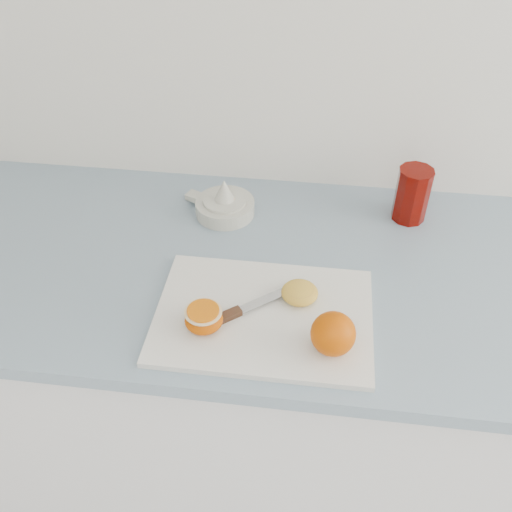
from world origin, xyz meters
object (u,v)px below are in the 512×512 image
object	(u,v)px
counter	(315,400)
red_tumbler	(412,196)
citrus_juicer	(224,204)
cutting_board	(264,316)
half_orange	(204,319)

from	to	relation	value
counter	red_tumbler	bearing A→B (deg)	49.18
citrus_juicer	cutting_board	bearing A→B (deg)	-68.02
cutting_board	red_tumbler	bearing A→B (deg)	50.76
counter	cutting_board	distance (m)	0.49
red_tumbler	cutting_board	bearing A→B (deg)	-129.24
half_orange	citrus_juicer	distance (m)	0.35
cutting_board	half_orange	size ratio (longest dim) A/B	5.79
cutting_board	counter	bearing A→B (deg)	52.80
red_tumbler	half_orange	bearing A→B (deg)	-134.41
counter	cutting_board	xyz separation A→B (m)	(-0.12, -0.15, 0.45)
red_tumbler	citrus_juicer	bearing A→B (deg)	-174.84
citrus_juicer	counter	bearing A→B (deg)	-32.51
counter	half_orange	bearing A→B (deg)	-137.49
half_orange	red_tumbler	bearing A→B (deg)	45.59
cutting_board	citrus_juicer	size ratio (longest dim) A/B	2.39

